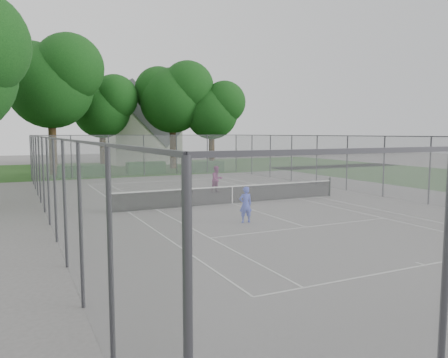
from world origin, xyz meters
name	(u,v)px	position (x,y,z in m)	size (l,w,h in m)	color
ground	(232,204)	(0.00, 0.00, 0.00)	(120.00, 120.00, 0.00)	#64625F
grass_far	(121,168)	(0.00, 26.00, 0.00)	(60.00, 20.00, 0.00)	#1B4012
court_markings	(232,203)	(0.00, 0.00, 0.01)	(11.03, 23.83, 0.01)	silver
tennis_net	(232,194)	(0.00, 0.00, 0.51)	(12.87, 0.10, 1.10)	black
perimeter_fence	(232,169)	(0.00, 0.00, 1.81)	(18.08, 34.08, 3.52)	#38383D
tree_far_left	(52,79)	(-6.94, 21.07, 8.38)	(8.48, 7.74, 12.19)	#372314
tree_far_midleft	(103,105)	(-1.92, 25.13, 6.53)	(6.61, 6.04, 9.50)	#372314
tree_far_midright	(173,95)	(4.93, 23.24, 7.58)	(7.67, 7.01, 11.03)	#372314
tree_far_right	(213,109)	(8.66, 21.70, 6.21)	(6.30, 5.75, 9.05)	#372314
hedge_left	(83,171)	(-5.03, 17.94, 0.50)	(3.96, 1.19, 0.99)	#184D1A
hedge_mid	(146,168)	(0.57, 18.53, 0.54)	(3.44, 0.98, 1.08)	#184D1A
hedge_right	(206,167)	(6.19, 17.83, 0.50)	(3.34, 1.22, 1.00)	#184D1A
house	(143,131)	(3.95, 31.49, 3.92)	(7.81, 6.06, 9.73)	beige
girl_player	(246,205)	(-1.70, -4.56, 0.75)	(0.55, 0.36, 1.50)	blue
woman_player	(217,179)	(1.07, 4.23, 0.83)	(0.81, 0.63, 1.66)	#822B66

